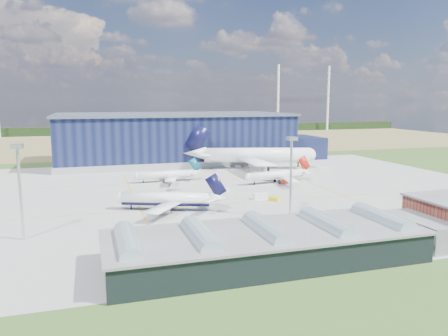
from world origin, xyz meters
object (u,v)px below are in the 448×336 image
at_px(hangar, 178,140).
at_px(gse_tug_a, 275,199).
at_px(airliner_red, 276,171).
at_px(car_a, 342,231).
at_px(airstair, 120,242).
at_px(airliner_widebody, 257,147).
at_px(airliner_regional, 165,171).
at_px(light_mast_center, 291,164).
at_px(gse_cart_b, 238,166).
at_px(gse_van_c, 363,224).
at_px(gse_van_b, 324,169).
at_px(light_mast_west, 19,176).
at_px(gse_cart_a, 227,190).
at_px(gse_van_a, 261,196).
at_px(gse_tug_c, 299,169).
at_px(airliner_navy, 166,192).

distance_m(hangar, gse_tug_a, 106.37).
distance_m(airliner_red, car_a, 67.68).
bearing_deg(airstair, airliner_widebody, 46.70).
bearing_deg(airliner_widebody, airstair, -110.05).
bearing_deg(airliner_regional, car_a, 109.47).
bearing_deg(airliner_red, light_mast_center, 62.48).
relative_size(airliner_red, car_a, 9.71).
relative_size(gse_cart_b, gse_van_c, 0.61).
height_order(airliner_widebody, gse_van_b, airliner_widebody).
bearing_deg(gse_van_b, light_mast_west, 157.08).
xyz_separation_m(gse_cart_a, airstair, (-41.84, -51.79, 0.83)).
height_order(gse_cart_a, gse_cart_b, gse_cart_b).
height_order(light_mast_west, airliner_regional, light_mast_west).
xyz_separation_m(airliner_widebody, airstair, (-71.62, -97.91, -9.13)).
height_order(gse_tug_a, car_a, gse_tug_a).
height_order(light_mast_west, gse_van_a, light_mast_west).
bearing_deg(airliner_regional, gse_tug_c, -172.37).
height_order(airliner_regional, gse_van_b, airliner_regional).
height_order(airliner_regional, gse_tug_c, airliner_regional).
height_order(light_mast_west, gse_van_b, light_mast_west).
bearing_deg(airliner_navy, gse_van_a, -149.41).
distance_m(light_mast_west, car_a, 79.36).
distance_m(airliner_navy, gse_van_a, 33.63).
bearing_deg(airliner_navy, light_mast_west, 47.53).
relative_size(gse_cart_a, gse_cart_b, 0.90).
xyz_separation_m(hangar, airstair, (-41.19, -137.72, -10.21)).
xyz_separation_m(light_mast_west, airliner_regional, (45.06, 64.25, -10.79)).
bearing_deg(light_mast_west, gse_cart_b, 46.93).
distance_m(airliner_widebody, car_a, 104.94).
xyz_separation_m(gse_tug_c, airstair, (-88.88, -87.14, 0.74)).
relative_size(airliner_red, airliner_regional, 1.10).
bearing_deg(car_a, light_mast_west, 92.22).
bearing_deg(hangar, gse_tug_a, -83.95).
height_order(light_mast_center, airliner_navy, light_mast_center).
bearing_deg(car_a, airliner_widebody, 5.98).
bearing_deg(light_mast_center, light_mast_west, 180.00).
bearing_deg(airliner_navy, light_mast_center, 172.92).
xyz_separation_m(gse_van_a, gse_cart_a, (-6.90, 15.82, -0.50)).
bearing_deg(light_mast_west, gse_tug_c, 33.89).
distance_m(airliner_navy, airliner_regional, 46.89).
bearing_deg(light_mast_west, car_a, -13.35).
xyz_separation_m(light_mast_center, gse_tug_c, (40.50, 74.23, -14.77)).
xyz_separation_m(airliner_red, gse_van_a, (-16.77, -25.52, -4.04)).
bearing_deg(airstair, light_mast_center, 7.83).
height_order(light_mast_center, gse_tug_a, light_mast_center).
bearing_deg(gse_tug_a, car_a, -116.41).
height_order(light_mast_west, airliner_widebody, light_mast_west).
bearing_deg(airliner_navy, car_a, 158.70).
bearing_deg(gse_van_c, gse_van_a, 16.83).
bearing_deg(car_a, gse_tug_a, 18.43).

